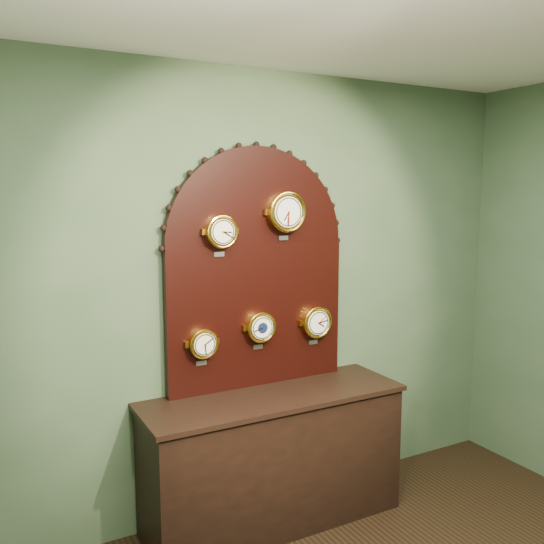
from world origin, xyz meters
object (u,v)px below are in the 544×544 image
display_board (257,261)px  arabic_clock (286,212)px  shop_counter (274,461)px  hygrometer (203,343)px  roman_clock (221,232)px  tide_clock (316,322)px  barometer (260,327)px

display_board → arabic_clock: display_board is taller
shop_counter → arabic_clock: bearing=41.7°
hygrometer → roman_clock: bearing=-0.2°
display_board → hygrometer: (-0.39, -0.07, -0.46)m
roman_clock → arabic_clock: 0.45m
shop_counter → hygrometer: (-0.39, 0.15, 0.76)m
tide_clock → roman_clock: bearing=180.0°
roman_clock → display_board: bearing=13.8°
shop_counter → display_board: 1.25m
roman_clock → arabic_clock: bearing=-0.2°
display_board → tide_clock: size_ratio=5.81×
display_board → barometer: bearing=-99.4°
arabic_clock → tide_clock: arabic_clock is taller
arabic_clock → barometer: (-0.18, 0.00, -0.71)m
hygrometer → barometer: 0.39m
barometer → hygrometer: bearing=179.9°
shop_counter → roman_clock: roman_clock is taller
display_board → shop_counter: bearing=-90.0°
hygrometer → tide_clock: tide_clock is taller
arabic_clock → hygrometer: bearing=179.8°
hygrometer → barometer: size_ratio=0.95×
arabic_clock → hygrometer: 0.95m
shop_counter → tide_clock: tide_clock is taller
roman_clock → barometer: roman_clock is taller
shop_counter → arabic_clock: (0.17, 0.15, 1.53)m
arabic_clock → tide_clock: size_ratio=1.16×
arabic_clock → tide_clock: (0.23, 0.00, -0.72)m
shop_counter → display_board: size_ratio=1.05×
display_board → hygrometer: 0.61m
display_board → arabic_clock: bearing=-21.4°
barometer → tide_clock: barometer is taller
shop_counter → arabic_clock: arabic_clock is taller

